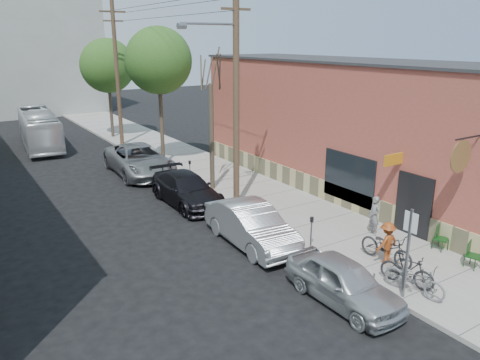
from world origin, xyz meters
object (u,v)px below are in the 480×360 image
tree_leafy_mid (159,61)px  patio_chair_b (473,256)px  sign_post (408,245)px  patio_chair_a (441,239)px  parked_bike_a (407,270)px  car_2 (187,189)px  bus (39,129)px  utility_pole_near (235,91)px  car_3 (139,160)px  tree_bare (212,138)px  car_1 (251,225)px  patron_grey (374,216)px  cyclist (387,243)px  parked_bike_b (415,279)px  tree_leafy_far (107,66)px  parking_meter_near (311,228)px  parking_meter_far (190,168)px  car_0 (343,281)px

tree_leafy_mid → patio_chair_b: size_ratio=9.28×
sign_post → patio_chair_a: sign_post is taller
parked_bike_a → car_2: bearing=84.8°
bus → utility_pole_near: bearing=-70.1°
car_3 → bus: (-3.40, 10.89, 0.46)m
tree_bare → patio_chair_b: size_ratio=6.08×
patio_chair_a → car_1: (-5.39, 4.41, 0.20)m
utility_pole_near → car_2: 5.27m
car_1 → bus: (-3.40, 22.46, 0.53)m
tree_leafy_mid → car_3: 5.95m
car_1 → car_2: (0.00, 5.49, -0.06)m
patron_grey → cyclist: (-1.47, -1.90, -0.06)m
sign_post → cyclist: bearing=53.3°
parked_bike_b → tree_leafy_mid: bearing=77.3°
tree_bare → car_3: (-2.00, 5.04, -1.97)m
tree_leafy_mid → parked_bike_a: 19.03m
tree_leafy_mid → patio_chair_a: 18.40m
utility_pole_near → tree_leafy_far: size_ratio=1.33×
tree_leafy_far → parked_bike_a: tree_leafy_far is taller
parking_meter_near → patio_chair_a: 4.75m
car_2 → patio_chair_b: bearing=-65.4°
tree_bare → patio_chair_a: bearing=-72.8°
patio_chair_a → tree_leafy_far: bearing=73.2°
tree_leafy_mid → parked_bike_b: 19.47m
parking_meter_near → patron_grey: patron_grey is taller
tree_leafy_mid → patron_grey: tree_leafy_mid is taller
parking_meter_far → cyclist: cyclist is taller
parked_bike_a → parking_meter_near: bearing=85.0°
patio_chair_a → car_3: 16.86m
sign_post → car_1: sign_post is taller
patio_chair_a → car_2: 11.27m
patio_chair_b → car_0: bearing=149.5°
patio_chair_a → cyclist: 2.52m
tree_bare → car_2: bearing=-152.5°
patio_chair_b → cyclist: (-2.14, 1.87, 0.29)m
parking_meter_far → patio_chair_b: bearing=-75.4°
tree_leafy_far → patron_grey: tree_leafy_far is taller
patio_chair_b → bus: bus is taller
patron_grey → car_0: size_ratio=0.40×
car_2 → bus: size_ratio=0.53×
sign_post → cyclist: sign_post is taller
patio_chair_a → car_0: 5.41m
sign_post → parking_meter_near: (-0.10, 4.06, -0.85)m
utility_pole_near → car_3: (-1.59, 7.91, -4.55)m
parking_meter_far → bus: size_ratio=0.13×
parking_meter_far → cyclist: size_ratio=0.85×
tree_leafy_mid → patron_grey: bearing=-80.9°
parking_meter_near → patron_grey: (2.93, -0.33, -0.04)m
tree_bare → parked_bike_a: (0.20, -11.96, -2.15)m
car_1 → car_2: bearing=92.7°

